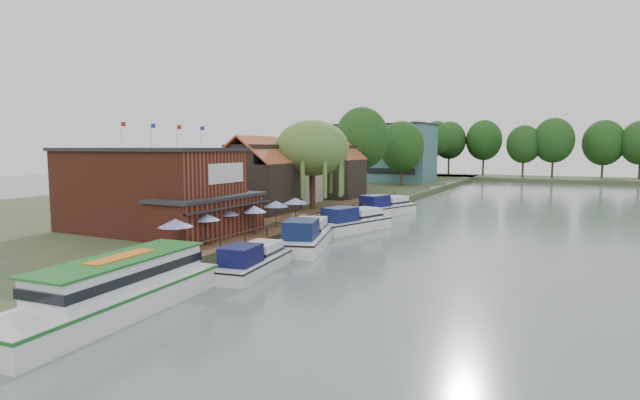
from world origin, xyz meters
The scene contains 28 objects.
ground centered at (0.00, 0.00, 0.00)m, with size 260.00×260.00×0.00m, color #54615F.
land_bank centered at (-30.00, 35.00, 0.50)m, with size 50.00×140.00×1.00m, color #384728.
quay_deck centered at (-8.00, 10.00, 1.05)m, with size 6.00×50.00×0.10m, color #47301E.
quay_rail centered at (-5.30, 10.50, 1.50)m, with size 0.20×49.00×1.00m, color black, non-canonical shape.
pub centered at (-14.00, -1.00, 4.65)m, with size 20.00×11.00×7.30m, color maroon, non-canonical shape.
hotel_block centered at (-22.00, 70.00, 7.15)m, with size 25.40×12.40×12.30m, color #38666B, non-canonical shape.
cottage_a centered at (-15.00, 14.00, 5.25)m, with size 8.60×7.60×8.50m, color black, non-canonical shape.
cottage_b centered at (-18.00, 24.00, 5.25)m, with size 9.60×8.60×8.50m, color beige, non-canonical shape.
cottage_c centered at (-14.00, 33.00, 5.25)m, with size 7.60×7.60×8.50m, color black, non-canonical shape.
willow centered at (-10.50, 19.00, 6.21)m, with size 8.60×8.60×10.43m, color #476B2D, non-canonical shape.
umbrella_0 centered at (-7.22, -7.32, 2.29)m, with size 2.40×2.40×2.38m, color navy, non-canonical shape.
umbrella_1 centered at (-7.37, -3.97, 2.29)m, with size 2.08×2.08×2.38m, color #19488B, non-canonical shape.
umbrella_2 centered at (-7.90, -0.95, 2.29)m, with size 2.22×2.22×2.38m, color navy, non-canonical shape.
umbrella_3 centered at (-6.79, 1.43, 2.29)m, with size 2.04×2.04×2.38m, color #1B1F99, non-canonical shape.
umbrella_4 centered at (-7.26, 5.63, 2.29)m, with size 2.29×2.29×2.38m, color navy, non-canonical shape.
umbrella_5 centered at (-6.97, 8.67, 2.29)m, with size 2.42×2.42×2.38m, color navy, non-canonical shape.
cruiser_0 centered at (-2.05, -5.79, 1.07)m, with size 2.89×8.95×2.13m, color silver, non-canonical shape.
cruiser_1 centered at (-2.82, 3.11, 1.31)m, with size 3.46×10.68×2.62m, color silver, non-canonical shape.
cruiser_2 centered at (-2.74, 12.85, 1.25)m, with size 3.32×10.26×2.50m, color white, non-canonical shape.
cruiser_3 centered at (-3.83, 25.55, 1.29)m, with size 3.41×10.53×2.58m, color silver, non-canonical shape.
tour_boat centered at (-3.45, -15.87, 1.44)m, with size 3.73×13.21×2.88m, color silver, non-canonical shape.
swan centered at (-3.86, -12.68, 0.22)m, with size 0.44×0.44×0.44m, color white.
bank_tree_0 centered at (-12.94, 40.50, 7.79)m, with size 8.40×8.40×13.58m, color #143811, non-canonical shape.
bank_tree_1 centered at (-18.01, 49.84, 7.47)m, with size 6.07×6.07×12.94m, color #143811, non-canonical shape.
bank_tree_2 centered at (-12.16, 58.79, 7.14)m, with size 8.30×8.30×12.29m, color #143811, non-canonical shape.
bank_tree_3 centered at (-18.35, 79.63, 7.04)m, with size 8.40×8.40×12.08m, color #143811, non-canonical shape.
bank_tree_4 centered at (-12.26, 86.30, 7.80)m, with size 6.95×6.95×13.59m, color #143811, non-canonical shape.
bank_tree_5 centered at (-15.61, 92.55, 7.65)m, with size 7.84×7.84×13.31m, color #143811, non-canonical shape.
Camera 1 is at (16.37, -32.65, 8.24)m, focal length 28.00 mm.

